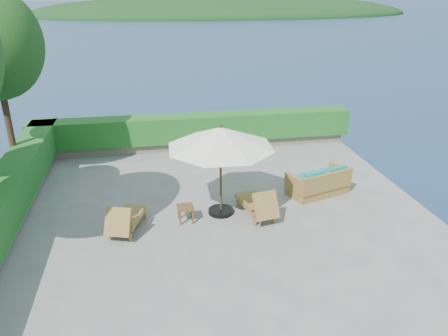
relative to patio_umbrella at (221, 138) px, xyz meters
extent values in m
plane|color=gray|center=(-0.09, -0.15, -2.24)|extent=(12.00, 12.00, 0.00)
cube|color=#5E564A|center=(-0.09, -0.15, -3.79)|extent=(12.00, 12.00, 3.00)
plane|color=#192A4D|center=(-0.09, -0.15, -5.24)|extent=(600.00, 600.00, 0.00)
ellipsoid|color=black|center=(24.91, 139.85, -5.24)|extent=(126.00, 57.60, 12.60)
cube|color=#726C5B|center=(-0.09, 5.45, -2.06)|extent=(12.00, 0.60, 0.36)
cube|color=#726C5B|center=(-5.69, -0.15, -2.06)|extent=(0.60, 12.00, 0.36)
cube|color=#164F1A|center=(-0.09, 5.45, -1.39)|extent=(12.40, 0.90, 1.00)
cube|color=#164F1A|center=(-5.69, -0.15, -1.39)|extent=(0.90, 12.40, 1.00)
cylinder|color=#3B2717|center=(-6.09, 3.05, 0.10)|extent=(0.20, 0.20, 4.68)
cylinder|color=black|center=(0.00, 0.00, -2.18)|extent=(0.95, 0.95, 0.11)
cylinder|color=#3B2415|center=(0.00, 0.00, -0.96)|extent=(0.09, 0.09, 2.55)
cone|color=silver|center=(0.00, 0.00, 0.03)|extent=(3.92, 3.92, 0.56)
sphere|color=#3B2415|center=(0.00, 0.00, 0.36)|extent=(0.12, 0.12, 0.09)
cube|color=olive|center=(-3.02, -0.90, -2.11)|extent=(0.07, 0.07, 0.25)
cube|color=olive|center=(-2.50, -1.07, -2.11)|extent=(0.07, 0.07, 0.25)
cube|color=olive|center=(-2.65, 0.21, -2.11)|extent=(0.07, 0.07, 0.25)
cube|color=olive|center=(-2.13, 0.04, -2.11)|extent=(0.07, 0.07, 0.25)
cube|color=olive|center=(-2.54, -0.33, -1.95)|extent=(1.01, 1.41, 0.09)
cube|color=olive|center=(-2.77, -1.03, -1.67)|extent=(0.74, 0.59, 0.68)
cube|color=olive|center=(-2.92, -0.42, -1.80)|extent=(0.31, 0.81, 0.05)
cube|color=olive|center=(-2.29, -0.62, -1.80)|extent=(0.31, 0.81, 0.05)
cube|color=olive|center=(0.78, -0.88, -2.11)|extent=(0.07, 0.07, 0.26)
cube|color=olive|center=(1.34, -0.77, -2.11)|extent=(0.07, 0.07, 0.26)
cube|color=olive|center=(0.56, 0.32, -2.11)|extent=(0.07, 0.07, 0.26)
cube|color=olive|center=(1.11, 0.42, -2.11)|extent=(0.07, 0.07, 0.26)
cube|color=olive|center=(0.93, -0.13, -1.93)|extent=(0.90, 1.42, 0.09)
cube|color=olive|center=(1.07, -0.87, -1.65)|extent=(0.74, 0.54, 0.71)
cube|color=olive|center=(0.63, -0.39, -1.78)|extent=(0.22, 0.86, 0.05)
cube|color=olive|center=(1.30, -0.26, -1.78)|extent=(0.22, 0.86, 0.05)
cube|color=brown|center=(-1.19, -0.48, -2.03)|extent=(0.04, 0.04, 0.41)
cube|color=brown|center=(-0.85, -0.46, -2.03)|extent=(0.04, 0.04, 0.41)
cube|color=brown|center=(-1.21, -0.14, -2.03)|extent=(0.04, 0.04, 0.41)
cube|color=brown|center=(-0.87, -0.12, -2.03)|extent=(0.04, 0.04, 0.41)
cube|color=brown|center=(-1.03, -0.30, -1.80)|extent=(0.46, 0.46, 0.05)
cube|color=olive|center=(3.16, 0.74, -2.04)|extent=(2.02, 1.43, 0.41)
cube|color=olive|center=(3.29, 0.33, -1.68)|extent=(1.78, 0.69, 0.56)
cube|color=olive|center=(2.33, 0.47, -1.73)|extent=(0.40, 0.91, 0.46)
cube|color=olive|center=(3.99, 1.00, -1.73)|extent=(0.40, 0.91, 0.46)
cube|color=#118276|center=(2.74, 0.65, -1.74)|extent=(0.98, 0.94, 0.18)
cube|color=#118276|center=(3.55, 0.92, -1.74)|extent=(0.98, 0.94, 0.18)
cube|color=#118276|center=(2.85, 0.30, -1.51)|extent=(0.72, 0.35, 0.36)
cube|color=#118276|center=(3.66, 0.56, -1.51)|extent=(0.72, 0.35, 0.36)
camera|label=1|loc=(-1.83, -10.79, 3.74)|focal=35.00mm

